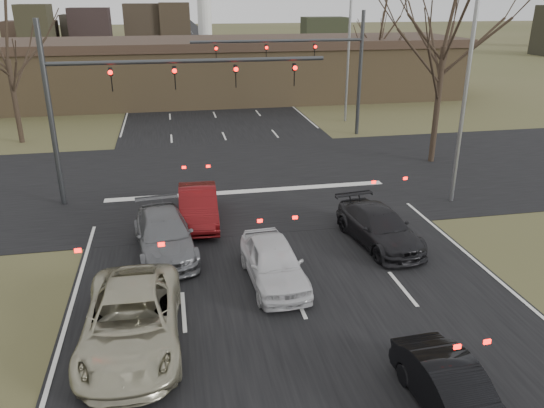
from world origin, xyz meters
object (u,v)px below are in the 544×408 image
Objects in this scene: streetlight_right_far at (346,44)px; car_charcoal_sedan at (379,227)px; mast_arm_far at (319,59)px; building at (228,69)px; car_silver_suv at (132,321)px; car_red_ahead at (198,206)px; car_grey_ahead at (164,235)px; mast_arm_near at (127,89)px; car_black_hatch at (452,391)px; car_white_sedan at (274,262)px; streetlight_right_near at (463,78)px.

streetlight_right_far is 21.84m from car_charcoal_sedan.
building is at bearing 105.58° from mast_arm_far.
car_silver_suv is at bearing -119.25° from streetlight_right_far.
car_red_ahead is (2.27, 8.12, -0.04)m from car_silver_suv.
mast_arm_far is 2.26× the size of car_grey_ahead.
car_silver_suv is 1.12× the size of car_grey_ahead.
mast_arm_near reaches higher than car_red_ahead.
car_white_sedan is at bearing 109.64° from car_black_hatch.
car_black_hatch is at bearing -69.82° from car_white_sedan.
mast_arm_near is 7.40m from car_grey_ahead.
streetlight_right_near reaches higher than car_silver_suv.
car_white_sedan is at bearing -162.40° from car_charcoal_sedan.
car_white_sedan reaches higher than car_charcoal_sedan.
car_silver_suv reaches higher than car_red_ahead.
car_red_ahead reaches higher than car_white_sedan.
car_white_sedan is 5.89m from car_red_ahead.
car_charcoal_sedan is at bearing -35.58° from mast_arm_near.
streetlight_right_near is at bearing 29.01° from car_white_sedan.
car_grey_ahead is 1.11× the size of car_red_ahead.
mast_arm_near is at bearing 167.95° from streetlight_right_near.
building is at bearing 83.16° from car_white_sedan.
car_silver_suv is at bearing -105.34° from car_grey_ahead.
building is 3.81× the size of mast_arm_far.
building is at bearing 103.69° from streetlight_right_near.
mast_arm_far reaches higher than car_red_ahead.
building is 37.05m from car_silver_suv.
car_red_ahead reaches higher than car_black_hatch.
car_silver_suv is at bearing 147.82° from car_black_hatch.
mast_arm_near is 2.20× the size of car_silver_suv.
streetlight_right_near reaches higher than mast_arm_near.
car_red_ahead is (-4.60, -28.24, -1.93)m from building.
building is 15.75m from mast_arm_far.
building is at bearing 87.24° from car_black_hatch.
car_red_ahead is at bearing 108.34° from car_white_sedan.
building reaches higher than car_white_sedan.
car_black_hatch is at bearing -27.83° from car_silver_suv.
car_red_ahead is at bearing 75.58° from car_silver_suv.
streetlight_right_near is (2.64, -13.00, 0.57)m from mast_arm_far.
car_charcoal_sedan is at bearing -24.97° from car_red_ahead.
mast_arm_far is 20.35m from car_white_sedan.
mast_arm_far is at bearing 51.01° from car_grey_ahead.
streetlight_right_far is at bearing 49.86° from car_grey_ahead.
streetlight_right_near is at bearing -76.31° from building.
building is 7.68× the size of car_silver_suv.
mast_arm_near reaches higher than car_white_sedan.
car_silver_suv is at bearing -159.60° from car_charcoal_sedan.
car_white_sedan is (4.38, 2.62, -0.04)m from car_silver_suv.
car_grey_ahead is (-3.50, 2.88, -0.01)m from car_white_sedan.
mast_arm_far is at bearing 67.77° from car_white_sedan.
streetlight_right_near is at bearing -78.53° from mast_arm_far.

